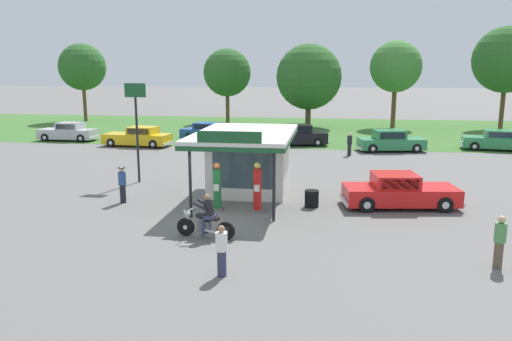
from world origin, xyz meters
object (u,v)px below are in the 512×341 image
at_px(bystander_admiring_sedan, 222,250).
at_px(bystander_leaning_by_kiosk, 122,184).
at_px(parked_car_back_row_right, 138,137).
at_px(parked_car_back_row_left, 212,132).
at_px(gas_pump_offside, 257,189).
at_px(parked_car_back_row_far_right, 295,136).
at_px(bystander_chatting_near_pumps, 500,241).
at_px(spare_tire_stack, 312,199).
at_px(motorcycle_with_rider, 206,220).
at_px(bystander_standing_back_lot, 350,144).
at_px(parked_car_back_row_centre, 498,141).
at_px(parked_car_back_row_far_left, 68,132).
at_px(bystander_strolling_foreground, 273,141).
at_px(roadside_pole_sign, 136,116).
at_px(parked_car_back_row_centre_left, 391,141).
at_px(featured_classic_sedan, 399,192).
at_px(gas_pump_nearside, 217,189).

bearing_deg(bystander_admiring_sedan, bystander_leaning_by_kiosk, 129.93).
distance_m(bystander_admiring_sedan, bystander_leaning_by_kiosk, 9.39).
distance_m(parked_car_back_row_right, parked_car_back_row_left, 6.25).
xyz_separation_m(gas_pump_offside, parked_car_back_row_far_right, (0.21, 18.85, -0.24)).
bearing_deg(parked_car_back_row_left, bystander_chatting_near_pumps, -59.90).
bearing_deg(parked_car_back_row_left, parked_car_back_row_far_right, -12.61).
height_order(parked_car_back_row_far_right, spare_tire_stack, parked_car_back_row_far_right).
distance_m(motorcycle_with_rider, bystander_standing_back_lot, 18.85).
relative_size(parked_car_back_row_right, parked_car_back_row_centre, 1.03).
xyz_separation_m(parked_car_back_row_centre, spare_tire_stack, (-12.90, -17.47, -0.32)).
distance_m(parked_car_back_row_right, bystander_standing_back_lot, 16.03).
relative_size(parked_car_back_row_far_left, bystander_admiring_sedan, 3.22).
relative_size(bystander_strolling_foreground, spare_tire_stack, 2.45).
bearing_deg(parked_car_back_row_far_right, roadside_pole_sign, -116.70).
bearing_deg(parked_car_back_row_centre_left, bystander_chatting_near_pumps, -88.27).
bearing_deg(parked_car_back_row_centre_left, parked_car_back_row_right, -178.95).
bearing_deg(spare_tire_stack, bystander_admiring_sedan, -106.22).
relative_size(gas_pump_offside, featured_classic_sedan, 0.41).
distance_m(gas_pump_nearside, featured_classic_sedan, 7.76).
bearing_deg(parked_car_back_row_far_right, gas_pump_nearside, -95.77).
bearing_deg(parked_car_back_row_far_left, parked_car_back_row_right, -16.95).
distance_m(bystander_strolling_foreground, roadside_pole_sign, 11.67).
height_order(featured_classic_sedan, bystander_chatting_near_pumps, bystander_chatting_near_pumps).
bearing_deg(bystander_leaning_by_kiosk, parked_car_back_row_right, 109.20).
bearing_deg(bystander_leaning_by_kiosk, parked_car_back_row_centre, 40.36).
bearing_deg(spare_tire_stack, motorcycle_with_rider, -127.23).
bearing_deg(parked_car_back_row_far_left, bystander_leaning_by_kiosk, -55.46).
bearing_deg(bystander_standing_back_lot, roadside_pole_sign, -138.46).
bearing_deg(motorcycle_with_rider, bystander_strolling_foreground, 88.99).
bearing_deg(gas_pump_offside, spare_tire_stack, 26.47).
distance_m(gas_pump_offside, bystander_admiring_sedan, 6.65).
height_order(bystander_strolling_foreground, spare_tire_stack, bystander_strolling_foreground).
height_order(parked_car_back_row_right, parked_car_back_row_centre_left, parked_car_back_row_centre_left).
relative_size(gas_pump_nearside, featured_classic_sedan, 0.39).
bearing_deg(parked_car_back_row_far_left, parked_car_back_row_centre, -0.16).
relative_size(motorcycle_with_rider, featured_classic_sedan, 0.42).
bearing_deg(bystander_leaning_by_kiosk, parked_car_back_row_left, 91.87).
bearing_deg(parked_car_back_row_left, parked_car_back_row_far_left, -171.56).
height_order(parked_car_back_row_right, bystander_leaning_by_kiosk, bystander_leaning_by_kiosk).
bearing_deg(spare_tire_stack, featured_classic_sedan, 8.52).
relative_size(parked_car_back_row_right, bystander_strolling_foreground, 3.07).
height_order(motorcycle_with_rider, bystander_strolling_foreground, bystander_strolling_foreground).
xyz_separation_m(motorcycle_with_rider, bystander_leaning_by_kiosk, (-4.80, 4.05, 0.20)).
height_order(parked_car_back_row_left, bystander_standing_back_lot, bystander_standing_back_lot).
distance_m(parked_car_back_row_centre_left, parked_car_back_row_far_right, 7.30).
distance_m(parked_car_back_row_far_left, roadside_pole_sign, 18.41).
bearing_deg(bystander_admiring_sedan, parked_car_back_row_far_left, 126.15).
xyz_separation_m(bystander_leaning_by_kiosk, spare_tire_stack, (8.28, 0.53, -0.50)).
distance_m(parked_car_back_row_centre, parked_car_back_row_left, 21.90).
distance_m(featured_classic_sedan, parked_car_back_row_right, 23.02).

